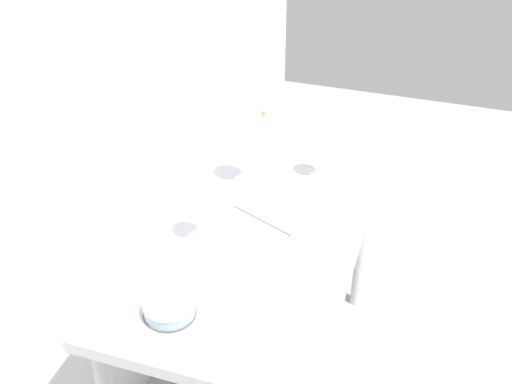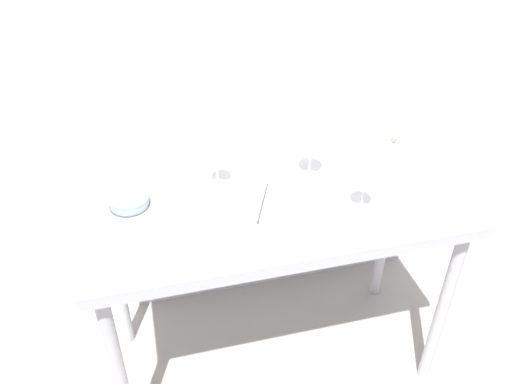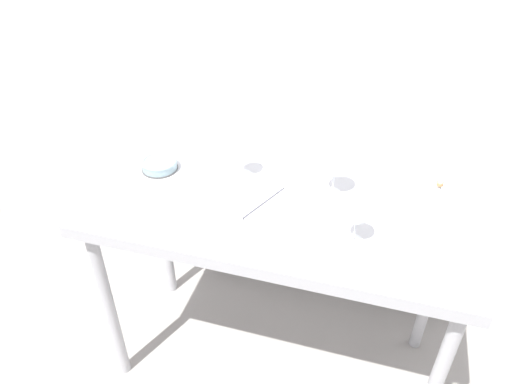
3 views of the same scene
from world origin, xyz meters
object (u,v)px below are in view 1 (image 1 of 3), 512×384
at_px(wine_glass_far_left, 197,209).
at_px(open_notebook, 261,221).
at_px(wine_glass_far_right, 242,148).
at_px(tasting_bowl, 169,308).
at_px(decanter_funnel, 263,122).
at_px(wine_glass_near_right, 321,148).
at_px(tasting_sheet_upper, 248,284).

xyz_separation_m(wine_glass_far_left, open_notebook, (0.14, -0.16, -0.11)).
distance_m(wine_glass_far_right, tasting_bowl, 0.71).
bearing_deg(wine_glass_far_right, decanter_funnel, 6.32).
xyz_separation_m(wine_glass_near_right, decanter_funnel, (0.26, 0.30, -0.07)).
bearing_deg(wine_glass_near_right, tasting_bowl, 164.88).
relative_size(tasting_bowl, decanter_funnel, 1.15).
relative_size(wine_glass_far_left, wine_glass_far_right, 0.86).
height_order(tasting_sheet_upper, decanter_funnel, decanter_funnel).
relative_size(tasting_sheet_upper, tasting_bowl, 1.44).
bearing_deg(tasting_bowl, tasting_sheet_upper, -42.11).
bearing_deg(wine_glass_far_right, wine_glass_near_right, -66.64).
distance_m(wine_glass_far_left, wine_glass_far_right, 0.36).
xyz_separation_m(wine_glass_far_right, decanter_funnel, (0.37, 0.04, -0.09)).
bearing_deg(wine_glass_far_left, tasting_bowl, -170.59).
relative_size(wine_glass_near_right, tasting_bowl, 1.11).
distance_m(wine_glass_near_right, decanter_funnel, 0.40).
distance_m(open_notebook, decanter_funnel, 0.63).
xyz_separation_m(open_notebook, decanter_funnel, (0.60, 0.18, 0.04)).
distance_m(tasting_sheet_upper, tasting_bowl, 0.24).
xyz_separation_m(wine_glass_near_right, wine_glass_far_left, (-0.47, 0.27, -0.00)).
bearing_deg(open_notebook, wine_glass_near_right, 4.74).
bearing_deg(wine_glass_near_right, decanter_funnel, 48.37).
xyz_separation_m(wine_glass_near_right, tasting_bowl, (-0.81, 0.22, -0.09)).
relative_size(open_notebook, tasting_sheet_upper, 2.04).
bearing_deg(tasting_bowl, wine_glass_far_right, 3.02).
height_order(wine_glass_near_right, tasting_sheet_upper, wine_glass_near_right).
distance_m(open_notebook, tasting_bowl, 0.48).
xyz_separation_m(open_notebook, tasting_bowl, (-0.47, 0.11, 0.02)).
relative_size(wine_glass_far_right, tasting_sheet_upper, 0.88).
distance_m(tasting_sheet_upper, decanter_funnel, 0.92).
relative_size(wine_glass_near_right, wine_glass_far_left, 1.02).
bearing_deg(wine_glass_far_left, wine_glass_far_right, -2.96).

